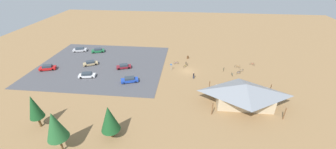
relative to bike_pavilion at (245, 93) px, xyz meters
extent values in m
plane|color=#937047|center=(12.71, -14.77, -2.99)|extent=(160.00, 160.00, 0.00)
cube|color=#4C4C51|center=(39.04, -16.14, -2.97)|extent=(37.97, 32.40, 0.05)
cube|color=#C6B28E|center=(0.00, 0.00, -1.56)|extent=(11.68, 6.26, 2.87)
pyramid|color=gray|center=(0.00, 0.00, 1.03)|extent=(14.73, 9.30, 2.32)
cylinder|color=brown|center=(-7.13, -4.42, -1.56)|extent=(0.20, 0.20, 2.87)
cylinder|color=brown|center=(7.13, -4.42, -1.56)|extent=(0.20, 0.20, 2.87)
cylinder|color=brown|center=(-7.13, 4.42, -1.56)|extent=(0.20, 0.20, 2.87)
cylinder|color=brown|center=(7.13, 4.42, -1.56)|extent=(0.20, 0.20, 2.87)
cylinder|color=brown|center=(12.75, -23.61, -2.54)|extent=(0.60, 0.60, 0.90)
cylinder|color=#99999E|center=(17.43, -14.56, -1.89)|extent=(0.08, 0.08, 2.20)
cube|color=#1959B2|center=(17.43, -14.56, -1.09)|extent=(0.56, 0.04, 0.40)
cylinder|color=brown|center=(32.97, 16.61, -1.51)|extent=(0.33, 0.33, 2.97)
cone|color=#235B2D|center=(32.97, 16.61, 2.50)|extent=(3.40, 3.40, 5.05)
cylinder|color=brown|center=(25.68, 12.75, -2.07)|extent=(0.40, 0.40, 1.84)
cone|color=#194C23|center=(25.68, 12.75, 1.32)|extent=(3.39, 3.39, 4.96)
cylinder|color=brown|center=(40.40, 11.53, -1.84)|extent=(0.43, 0.43, 2.31)
cone|color=#194C23|center=(40.40, 11.53, 1.72)|extent=(2.61, 2.61, 4.81)
torus|color=black|center=(-2.32, -14.78, -2.67)|extent=(0.58, 0.35, 0.64)
torus|color=black|center=(-1.45, -14.29, -2.67)|extent=(0.58, 0.35, 0.64)
cylinder|color=#2347B7|center=(-1.89, -14.54, -2.57)|extent=(0.81, 0.48, 0.04)
cylinder|color=#2347B7|center=(-2.04, -14.62, -2.49)|extent=(0.04, 0.04, 0.37)
cube|color=black|center=(-2.04, -14.62, -2.31)|extent=(0.21, 0.17, 0.05)
cylinder|color=#2347B7|center=(-1.54, -14.34, -2.44)|extent=(0.04, 0.04, 0.47)
cylinder|color=black|center=(-1.54, -14.34, -2.20)|extent=(0.26, 0.43, 0.03)
torus|color=black|center=(-2.41, -15.73, -2.67)|extent=(0.62, 0.29, 0.66)
torus|color=black|center=(-3.33, -16.11, -2.67)|extent=(0.62, 0.29, 0.66)
cylinder|color=#B7B7BC|center=(-2.87, -15.92, -2.56)|extent=(0.86, 0.38, 0.04)
cylinder|color=#B7B7BC|center=(-2.70, -15.85, -2.47)|extent=(0.04, 0.04, 0.39)
cube|color=black|center=(-2.70, -15.85, -2.27)|extent=(0.22, 0.15, 0.05)
cylinder|color=#B7B7BC|center=(-3.24, -16.07, -2.44)|extent=(0.04, 0.04, 0.46)
cylinder|color=black|center=(-3.24, -16.07, -2.21)|extent=(0.21, 0.46, 0.03)
torus|color=black|center=(-1.75, -18.52, -2.63)|extent=(0.70, 0.26, 0.72)
torus|color=black|center=(-2.72, -18.21, -2.63)|extent=(0.70, 0.26, 0.72)
cylinder|color=orange|center=(-2.23, -18.36, -2.51)|extent=(0.90, 0.32, 0.04)
cylinder|color=orange|center=(-2.06, -18.42, -2.41)|extent=(0.04, 0.04, 0.44)
cube|color=black|center=(-2.06, -18.42, -2.19)|extent=(0.21, 0.14, 0.05)
cylinder|color=orange|center=(-2.62, -18.24, -2.37)|extent=(0.04, 0.04, 0.52)
cylinder|color=black|center=(-2.62, -18.24, -2.11)|extent=(0.18, 0.47, 0.03)
torus|color=black|center=(15.78, -19.18, -2.64)|extent=(0.71, 0.15, 0.71)
torus|color=black|center=(16.80, -19.02, -2.64)|extent=(0.71, 0.15, 0.71)
cylinder|color=#722D9E|center=(16.29, -19.10, -2.52)|extent=(0.94, 0.19, 0.04)
cylinder|color=#722D9E|center=(16.11, -19.13, -2.43)|extent=(0.04, 0.04, 0.41)
cube|color=black|center=(16.11, -19.13, -2.23)|extent=(0.21, 0.11, 0.05)
cylinder|color=#722D9E|center=(16.70, -19.04, -2.42)|extent=(0.04, 0.04, 0.45)
cylinder|color=black|center=(16.70, -19.04, -2.19)|extent=(0.11, 0.48, 0.03)
torus|color=black|center=(2.28, -15.54, -2.66)|extent=(0.22, 0.65, 0.66)
torus|color=black|center=(1.98, -16.59, -2.66)|extent=(0.22, 0.65, 0.66)
cylinder|color=#1E7F38|center=(2.13, -16.06, -2.56)|extent=(0.31, 0.98, 0.04)
cylinder|color=#1E7F38|center=(2.18, -15.87, -2.47)|extent=(0.04, 0.04, 0.38)
cube|color=black|center=(2.18, -15.87, -2.28)|extent=(0.13, 0.21, 0.05)
cylinder|color=#1E7F38|center=(2.01, -16.49, -2.42)|extent=(0.04, 0.04, 0.48)
cylinder|color=black|center=(2.01, -16.49, -2.19)|extent=(0.47, 0.16, 0.03)
torus|color=black|center=(0.14, -13.83, -2.64)|extent=(0.07, 0.70, 0.70)
torus|color=black|center=(0.19, -12.85, -2.64)|extent=(0.07, 0.70, 0.70)
cylinder|color=#197A7F|center=(0.16, -13.34, -2.53)|extent=(0.08, 0.90, 0.04)
cylinder|color=#197A7F|center=(0.16, -13.52, -2.46)|extent=(0.04, 0.04, 0.37)
cube|color=black|center=(0.16, -13.52, -2.28)|extent=(0.09, 0.20, 0.05)
cylinder|color=#197A7F|center=(0.18, -12.95, -2.39)|extent=(0.04, 0.04, 0.50)
cylinder|color=black|center=(0.18, -12.95, -2.14)|extent=(0.48, 0.05, 0.03)
torus|color=black|center=(13.74, -16.49, -2.64)|extent=(0.42, 0.61, 0.70)
torus|color=black|center=(13.15, -17.40, -2.64)|extent=(0.42, 0.61, 0.70)
cylinder|color=yellow|center=(13.45, -16.95, -2.53)|extent=(0.58, 0.85, 0.04)
cylinder|color=yellow|center=(13.55, -16.78, -2.46)|extent=(0.04, 0.04, 0.36)
cube|color=black|center=(13.55, -16.78, -2.28)|extent=(0.18, 0.21, 0.05)
cylinder|color=yellow|center=(13.21, -17.31, -2.40)|extent=(0.04, 0.04, 0.49)
cylinder|color=black|center=(13.21, -17.31, -2.15)|extent=(0.42, 0.29, 0.03)
torus|color=black|center=(-6.68, -20.93, -2.64)|extent=(0.65, 0.36, 0.71)
torus|color=black|center=(-7.56, -20.48, -2.64)|extent=(0.65, 0.36, 0.71)
cylinder|color=red|center=(-7.12, -20.71, -2.52)|extent=(0.83, 0.45, 0.04)
cylinder|color=red|center=(-6.96, -20.79, -2.43)|extent=(0.04, 0.04, 0.42)
cube|color=black|center=(-6.96, -20.79, -2.22)|extent=(0.21, 0.16, 0.05)
cylinder|color=red|center=(-7.47, -20.53, -2.42)|extent=(0.04, 0.04, 0.44)
cylinder|color=black|center=(-7.47, -20.53, -2.20)|extent=(0.25, 0.44, 0.03)
torus|color=black|center=(12.82, -18.32, -2.64)|extent=(0.35, 0.66, 0.71)
torus|color=black|center=(13.28, -19.26, -2.64)|extent=(0.35, 0.66, 0.71)
cylinder|color=black|center=(13.05, -18.79, -2.52)|extent=(0.46, 0.88, 0.04)
cylinder|color=black|center=(12.97, -18.62, -2.42)|extent=(0.04, 0.04, 0.44)
cube|color=black|center=(12.97, -18.62, -2.19)|extent=(0.16, 0.21, 0.05)
cylinder|color=black|center=(13.24, -19.17, -2.43)|extent=(0.04, 0.04, 0.43)
cylinder|color=black|center=(13.24, -19.17, -2.21)|extent=(0.44, 0.24, 0.03)
cube|color=#1E42B2|center=(27.73, -6.67, -2.39)|extent=(4.81, 3.13, 0.66)
cube|color=#2D3842|center=(27.73, -6.67, -1.80)|extent=(2.88, 2.30, 0.51)
cylinder|color=black|center=(28.92, -5.43, -2.62)|extent=(0.68, 0.41, 0.64)
cylinder|color=black|center=(29.42, -6.94, -2.62)|extent=(0.68, 0.41, 0.64)
cylinder|color=black|center=(26.03, -6.40, -2.62)|extent=(0.68, 0.41, 0.64)
cylinder|color=black|center=(26.54, -7.90, -2.62)|extent=(0.68, 0.41, 0.64)
cube|color=maroon|center=(31.59, -14.31, -2.44)|extent=(4.56, 3.06, 0.56)
cube|color=#2D3842|center=(31.59, -14.31, -1.91)|extent=(2.74, 2.23, 0.52)
cylinder|color=black|center=(32.68, -13.12, -2.62)|extent=(0.68, 0.43, 0.64)
cylinder|color=black|center=(33.20, -14.53, -2.62)|extent=(0.68, 0.43, 0.64)
cylinder|color=black|center=(29.98, -14.10, -2.62)|extent=(0.68, 0.43, 0.64)
cylinder|color=black|center=(30.50, -15.51, -2.62)|extent=(0.68, 0.43, 0.64)
cube|color=red|center=(53.54, -10.99, -2.38)|extent=(4.76, 3.12, 0.70)
cube|color=#2D3842|center=(53.54, -10.99, -1.74)|extent=(2.85, 2.29, 0.58)
cylinder|color=black|center=(54.70, -9.76, -2.62)|extent=(0.68, 0.41, 0.64)
cylinder|color=black|center=(55.21, -11.27, -2.62)|extent=(0.68, 0.41, 0.64)
cylinder|color=black|center=(51.86, -10.72, -2.62)|extent=(0.68, 0.41, 0.64)
cylinder|color=black|center=(52.37, -12.22, -2.62)|extent=(0.68, 0.41, 0.64)
cube|color=tan|center=(42.43, -15.41, -2.45)|extent=(4.60, 3.55, 0.56)
cube|color=#2D3842|center=(42.43, -15.41, -1.88)|extent=(2.84, 2.47, 0.58)
cylinder|color=black|center=(43.36, -14.06, -2.62)|extent=(0.67, 0.50, 0.64)
cylinder|color=black|center=(44.07, -15.38, -2.62)|extent=(0.67, 0.50, 0.64)
cylinder|color=black|center=(40.78, -15.44, -2.62)|extent=(0.67, 0.50, 0.64)
cylinder|color=black|center=(41.49, -16.76, -2.62)|extent=(0.67, 0.50, 0.64)
cube|color=#1E6B3D|center=(44.22, -25.53, -2.40)|extent=(4.59, 3.07, 0.65)
cube|color=#2D3842|center=(44.22, -25.53, -1.80)|extent=(2.75, 2.27, 0.56)
cylinder|color=black|center=(45.32, -24.31, -2.62)|extent=(0.68, 0.41, 0.64)
cylinder|color=black|center=(45.83, -25.84, -2.62)|extent=(0.68, 0.41, 0.64)
cylinder|color=black|center=(42.60, -25.22, -2.62)|extent=(0.68, 0.41, 0.64)
cylinder|color=black|center=(43.11, -26.75, -2.62)|extent=(0.68, 0.41, 0.64)
cube|color=white|center=(40.09, -7.99, -2.44)|extent=(4.67, 2.61, 0.57)
cube|color=#2D3842|center=(40.09, -7.99, -1.86)|extent=(2.73, 2.01, 0.59)
cylinder|color=black|center=(41.40, -6.94, -2.62)|extent=(0.67, 0.35, 0.64)
cylinder|color=black|center=(41.71, -8.43, -2.62)|extent=(0.67, 0.35, 0.64)
cylinder|color=black|center=(38.46, -7.55, -2.62)|extent=(0.67, 0.35, 0.64)
cylinder|color=black|center=(38.77, -9.05, -2.62)|extent=(0.67, 0.35, 0.64)
cube|color=#BCBCC1|center=(50.87, -25.54, -2.39)|extent=(4.90, 2.89, 0.67)
cube|color=#2D3842|center=(50.87, -25.54, -1.80)|extent=(2.89, 2.17, 0.51)
cylinder|color=black|center=(52.19, -24.39, -2.62)|extent=(0.67, 0.38, 0.64)
cylinder|color=black|center=(52.58, -25.90, -2.62)|extent=(0.67, 0.38, 0.64)
cylinder|color=black|center=(49.17, -25.19, -2.62)|extent=(0.67, 0.38, 0.64)
cylinder|color=black|center=(49.56, -26.69, -2.62)|extent=(0.67, 0.38, 0.64)
cube|color=#2D3347|center=(10.90, -10.44, -2.53)|extent=(0.35, 0.39, 0.93)
cylinder|color=black|center=(10.90, -10.44, -1.76)|extent=(0.36, 0.36, 0.61)
sphere|color=tan|center=(10.90, -10.44, -1.33)|extent=(0.24, 0.24, 0.24)
camera|label=1|loc=(12.64, 39.36, 25.21)|focal=22.21mm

